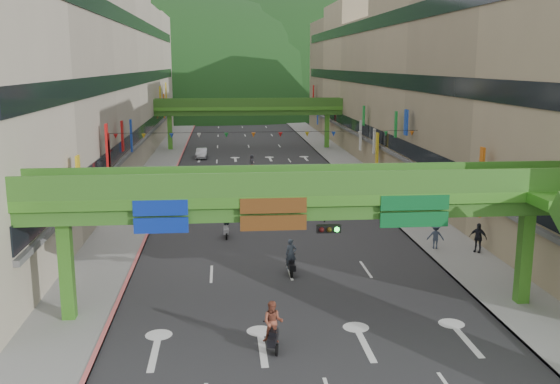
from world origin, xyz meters
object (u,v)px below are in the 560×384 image
Objects in this scene: scooter_rider_mid at (273,325)px; pedestrian_red at (393,203)px; car_silver at (202,153)px; overpass_near at (325,211)px; scooter_rider_near at (291,258)px; car_yellow at (270,174)px.

scooter_rider_mid is 1.25× the size of pedestrian_red.
scooter_rider_mid is at bearing -82.81° from car_silver.
pedestrian_red is (8.87, 20.05, -4.34)m from overpass_near.
pedestrian_red is at bearing 66.14° from overpass_near.
scooter_rider_mid is at bearing -100.73° from scooter_rider_near.
overpass_near is at bearing 50.64° from scooter_rider_mid.
overpass_near is 52.25m from car_silver.
overpass_near is 7.52m from scooter_rider_near.
scooter_rider_near is at bearing 98.31° from overpass_near.
overpass_near is 6.25× the size of car_yellow.
car_silver is at bearing 104.01° from pedestrian_red.
overpass_near reaches higher than scooter_rider_mid.
overpass_near is at bearing -81.69° from scooter_rider_near.
pedestrian_red is at bearing -60.42° from car_silver.
pedestrian_red is (9.77, 13.89, -0.12)m from scooter_rider_near.
scooter_rider_near is 0.54× the size of car_silver.
car_yellow is 17.38m from pedestrian_red.
car_silver is 2.26× the size of pedestrian_red.
car_yellow is (1.03, 28.91, -0.22)m from scooter_rider_near.
overpass_near is 7.18× the size of car_silver.
car_yellow is (7.47, -16.46, 0.12)m from car_silver.
car_yellow reaches higher than car_silver.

